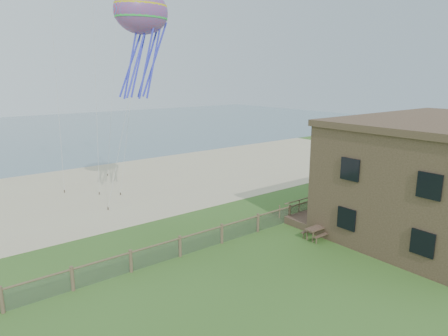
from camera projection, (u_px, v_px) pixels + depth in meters
The scene contains 8 objects.
ground at pixel (295, 282), 19.91m from camera, with size 160.00×160.00×0.00m, color #34591E.
sand_beach at pixel (116, 187), 36.78m from camera, with size 72.00×20.00×0.02m, color #C5B28E.
ocean at pixel (14, 134), 70.52m from camera, with size 160.00×68.00×0.02m, color slate.
chainlink_fence at pixel (222, 235), 24.38m from camera, with size 36.20×0.20×1.25m, color brown, non-canonical shape.
motel at pixel (443, 178), 26.16m from camera, with size 15.00×10.00×7.00m, color #443524.
motel_deck at pixel (359, 203), 31.50m from camera, with size 15.00×2.00×0.50m, color brown.
picnic_table at pixel (317, 233), 25.12m from camera, with size 1.63×1.23×0.69m, color brown, non-canonical shape.
octopus_kite at pixel (143, 42), 26.72m from camera, with size 3.67×2.59×7.55m, color red, non-canonical shape.
Camera 1 is at (-13.98, -12.06, 10.03)m, focal length 32.00 mm.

